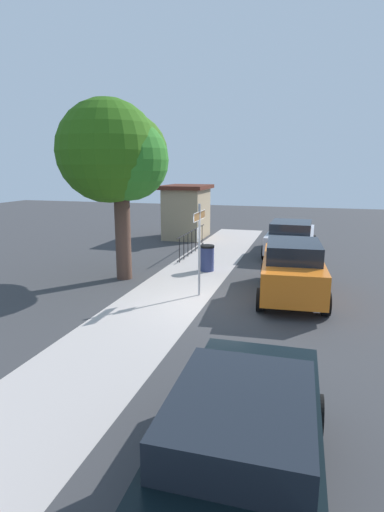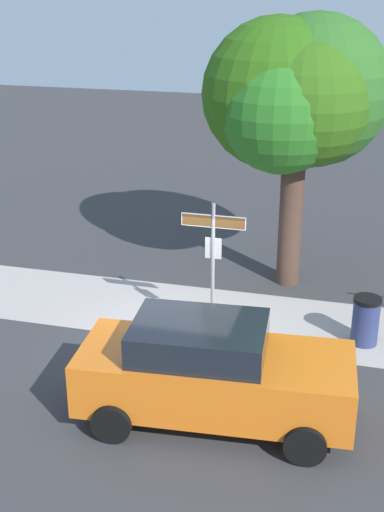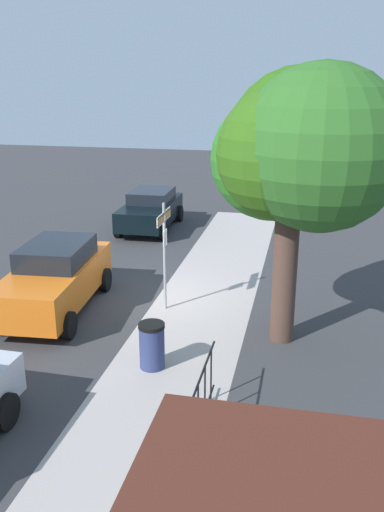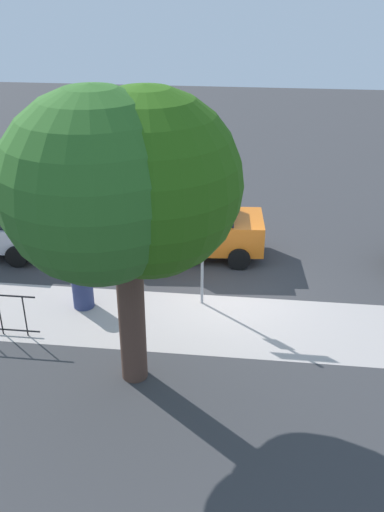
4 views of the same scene
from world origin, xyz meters
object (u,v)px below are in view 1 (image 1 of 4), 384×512
object	(u,v)px
car_silver	(291,237)
street_sign	(199,234)
shade_tree	(115,154)
utility_shed	(187,211)
trash_bin	(207,258)
car_black	(243,442)
car_orange	(292,269)

from	to	relation	value
car_silver	street_sign	bearing A→B (deg)	162.18
street_sign	shade_tree	xyz separation A→B (m)	(1.06, 3.20, 2.37)
utility_shed	trash_bin	distance (m)	7.49
shade_tree	car_black	xyz separation A→B (m)	(-8.43, -5.72, -3.49)
utility_shed	car_black	bearing A→B (deg)	-160.94
shade_tree	trash_bin	world-z (taller)	shade_tree
car_black	utility_shed	size ratio (longest dim) A/B	1.33
street_sign	trash_bin	world-z (taller)	street_sign
car_black	trash_bin	distance (m)	10.76
street_sign	trash_bin	size ratio (longest dim) A/B	2.85
street_sign	utility_shed	bearing A→B (deg)	19.14
car_silver	trash_bin	distance (m)	4.93
car_orange	trash_bin	bearing A→B (deg)	49.78
utility_shed	trash_bin	world-z (taller)	utility_shed
utility_shed	street_sign	bearing A→B (deg)	-160.86
car_black	utility_shed	world-z (taller)	utility_shed
shade_tree	car_silver	xyz separation A→B (m)	(5.89, -5.57, -3.49)
shade_tree	trash_bin	xyz separation A→B (m)	(1.89, -2.70, -3.78)
shade_tree	car_black	size ratio (longest dim) A/B	1.47
street_sign	utility_shed	distance (m)	10.37
street_sign	car_silver	bearing A→B (deg)	-18.87
trash_bin	car_silver	bearing A→B (deg)	-35.71
car_black	car_silver	distance (m)	14.32
car_silver	utility_shed	distance (m)	6.47
trash_bin	car_orange	bearing A→B (deg)	-125.86
car_orange	car_silver	bearing A→B (deg)	-1.33
shade_tree	car_black	bearing A→B (deg)	-145.81
trash_bin	street_sign	bearing A→B (deg)	-170.41
street_sign	shade_tree	distance (m)	4.12
car_orange	utility_shed	xyz separation A→B (m)	(9.16, 6.11, 0.59)
shade_tree	car_silver	size ratio (longest dim) A/B	1.31
shade_tree	car_orange	size ratio (longest dim) A/B	1.36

